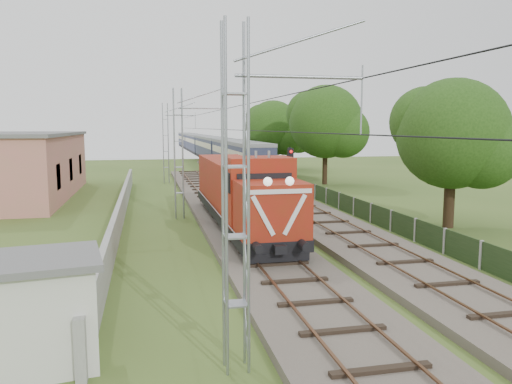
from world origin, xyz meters
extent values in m
plane|color=#3D5620|center=(0.00, 0.00, 0.00)|extent=(140.00, 140.00, 0.00)
cube|color=#6B6054|center=(0.00, 7.00, 0.15)|extent=(4.20, 70.00, 0.30)
cube|color=black|center=(0.00, 7.00, 0.35)|extent=(2.40, 70.00, 0.10)
cube|color=brown|center=(-0.85, 7.00, 0.42)|extent=(0.08, 70.00, 0.05)
cube|color=brown|center=(0.85, 7.00, 0.42)|extent=(0.08, 70.00, 0.05)
cube|color=#6B6054|center=(5.00, 20.00, 0.15)|extent=(4.20, 80.00, 0.30)
cube|color=black|center=(5.00, 20.00, 0.35)|extent=(2.40, 80.00, 0.10)
cube|color=brown|center=(4.15, 20.00, 0.42)|extent=(0.08, 80.00, 0.05)
cube|color=brown|center=(5.85, 20.00, 0.42)|extent=(0.08, 80.00, 0.05)
cylinder|color=gray|center=(-1.50, -8.00, 6.80)|extent=(3.00, 0.08, 0.08)
cylinder|color=gray|center=(-1.50, 12.00, 6.80)|extent=(3.00, 0.08, 0.08)
cylinder|color=gray|center=(-1.50, 32.00, 6.80)|extent=(3.00, 0.08, 0.08)
cylinder|color=black|center=(0.00, 12.00, 5.50)|extent=(0.03, 70.00, 0.03)
cylinder|color=black|center=(0.00, 12.00, 6.80)|extent=(0.03, 70.00, 0.03)
cube|color=#9E9E99|center=(-6.50, 12.00, 0.75)|extent=(0.25, 40.00, 1.50)
cube|color=#C06A67|center=(-15.00, 24.00, 2.50)|extent=(8.00, 20.00, 5.00)
cube|color=#606060|center=(-15.00, 24.00, 5.10)|extent=(8.40, 20.40, 0.25)
cube|color=black|center=(-11.05, 18.00, 2.20)|extent=(0.10, 1.60, 1.80)
cube|color=black|center=(-11.05, 24.00, 2.20)|extent=(0.10, 1.60, 1.80)
cube|color=black|center=(-11.05, 30.00, 2.20)|extent=(0.10, 1.60, 1.80)
cube|color=black|center=(8.00, 3.00, 0.60)|extent=(0.05, 32.00, 1.15)
cube|color=#9E9E99|center=(8.00, 18.00, 0.60)|extent=(0.12, 0.12, 1.20)
cube|color=black|center=(0.00, 7.59, 0.98)|extent=(2.91, 16.49, 0.48)
cube|color=black|center=(0.00, 2.25, 0.69)|extent=(2.13, 3.49, 0.48)
cube|color=black|center=(0.00, 12.92, 0.69)|extent=(2.13, 3.49, 0.48)
cube|color=black|center=(0.00, -0.56, 0.60)|extent=(2.52, 0.24, 0.34)
cube|color=maroon|center=(0.00, 0.56, 2.34)|extent=(2.81, 2.42, 2.23)
sphere|color=white|center=(-0.44, -0.61, 3.60)|extent=(0.35, 0.35, 0.35)
sphere|color=white|center=(0.44, -0.61, 3.60)|extent=(0.35, 0.35, 0.35)
cube|color=silver|center=(-0.63, -0.67, 2.29)|extent=(0.97, 0.06, 1.62)
cube|color=silver|center=(0.63, -0.67, 2.29)|extent=(0.97, 0.06, 1.62)
cube|color=silver|center=(0.00, -0.67, 3.21)|extent=(2.62, 0.06, 0.17)
cube|color=maroon|center=(0.00, 2.93, 2.78)|extent=(2.91, 2.33, 3.10)
cube|color=black|center=(0.00, 1.75, 3.26)|extent=(2.42, 0.06, 0.87)
cube|color=maroon|center=(0.00, 9.96, 2.49)|extent=(2.72, 11.73, 2.52)
cylinder|color=black|center=(0.00, 7.01, 3.89)|extent=(0.43, 0.43, 0.39)
cylinder|color=gray|center=(-0.29, 2.16, 4.47)|extent=(0.12, 0.12, 0.34)
cylinder|color=gray|center=(0.29, 2.16, 4.47)|extent=(0.12, 0.12, 0.34)
cube|color=black|center=(5.00, 35.05, 0.90)|extent=(2.88, 21.88, 0.50)
cube|color=#2B3048|center=(5.00, 35.05, 2.49)|extent=(2.98, 21.88, 2.68)
cube|color=beige|center=(5.00, 35.05, 2.99)|extent=(3.02, 21.00, 0.75)
cube|color=slate|center=(5.00, 35.05, 3.98)|extent=(3.03, 21.88, 0.35)
cube|color=black|center=(5.00, 57.93, 0.90)|extent=(2.88, 21.88, 0.50)
cube|color=#2B3048|center=(5.00, 57.93, 2.49)|extent=(2.98, 21.88, 2.68)
cube|color=beige|center=(5.00, 57.93, 2.99)|extent=(3.02, 21.00, 0.75)
cube|color=slate|center=(5.00, 57.93, 3.98)|extent=(3.03, 21.88, 0.35)
cube|color=black|center=(5.00, 80.80, 0.90)|extent=(2.88, 21.88, 0.50)
cube|color=#2B3048|center=(5.00, 80.80, 2.49)|extent=(2.98, 21.88, 2.68)
cube|color=beige|center=(5.00, 80.80, 2.99)|extent=(3.02, 21.00, 0.75)
cube|color=slate|center=(5.00, 80.80, 3.98)|extent=(3.03, 21.88, 0.35)
cube|color=black|center=(5.00, 103.67, 0.90)|extent=(2.88, 21.88, 0.50)
cube|color=#2B3048|center=(5.00, 103.67, 2.49)|extent=(2.98, 21.88, 2.68)
cube|color=beige|center=(5.00, 103.67, 2.99)|extent=(3.02, 21.00, 0.75)
cube|color=slate|center=(5.00, 103.67, 3.98)|extent=(3.03, 21.88, 0.35)
cylinder|color=black|center=(2.66, 7.02, 2.29)|extent=(0.13, 0.13, 4.58)
cube|color=black|center=(2.66, 6.88, 4.03)|extent=(0.38, 0.31, 1.01)
sphere|color=red|center=(2.66, 6.77, 4.35)|extent=(0.16, 0.16, 0.16)
sphere|color=black|center=(2.66, 6.77, 4.03)|extent=(0.16, 0.16, 0.16)
sphere|color=black|center=(2.66, 6.77, 3.71)|extent=(0.16, 0.16, 0.16)
cube|color=navy|center=(2.70, 6.91, 2.57)|extent=(0.48, 0.25, 0.37)
cube|color=silver|center=(-7.40, -6.75, 1.23)|extent=(2.55, 2.55, 2.46)
cube|color=#606060|center=(-7.40, -6.75, 2.58)|extent=(2.94, 2.94, 0.17)
cylinder|color=#342015|center=(11.72, 5.87, 1.88)|extent=(0.60, 0.60, 3.75)
sphere|color=#1C3B10|center=(11.72, 5.87, 5.29)|extent=(6.14, 6.14, 6.14)
sphere|color=#1C3B10|center=(12.95, 4.95, 4.44)|extent=(4.30, 4.30, 4.30)
sphere|color=#1C3B10|center=(10.65, 6.95, 5.97)|extent=(3.99, 3.99, 3.99)
cylinder|color=#342015|center=(12.31, 27.63, 2.19)|extent=(0.49, 0.49, 4.37)
sphere|color=#1C3B10|center=(12.31, 27.63, 6.16)|extent=(7.15, 7.15, 7.15)
sphere|color=#1C3B10|center=(13.74, 26.55, 5.17)|extent=(5.01, 5.01, 5.01)
sphere|color=#1C3B10|center=(11.06, 28.88, 6.95)|extent=(4.65, 4.65, 4.65)
cylinder|color=#342015|center=(9.61, 37.89, 1.96)|extent=(0.63, 0.63, 3.92)
sphere|color=#1C3B10|center=(9.61, 37.89, 5.52)|extent=(6.41, 6.41, 6.41)
sphere|color=#1C3B10|center=(10.90, 36.92, 4.63)|extent=(4.49, 4.49, 4.49)
sphere|color=#1C3B10|center=(8.49, 39.01, 6.24)|extent=(4.17, 4.17, 4.17)
cylinder|color=#342015|center=(13.87, 46.02, 1.76)|extent=(0.52, 0.52, 3.53)
sphere|color=#1C3B10|center=(13.87, 46.02, 4.97)|extent=(5.77, 5.77, 5.77)
sphere|color=#1C3B10|center=(15.02, 45.16, 4.17)|extent=(4.04, 4.04, 4.04)
sphere|color=#1C3B10|center=(12.86, 47.03, 5.61)|extent=(3.75, 3.75, 3.75)
camera|label=1|loc=(-4.95, -18.99, 5.69)|focal=35.00mm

